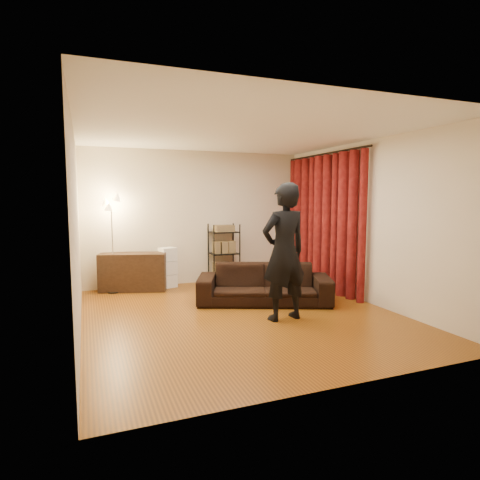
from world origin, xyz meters
name	(u,v)px	position (x,y,z in m)	size (l,w,h in m)	color
floor	(241,315)	(0.00, 0.00, 0.00)	(5.00, 5.00, 0.00)	#8E5012
ceiling	(241,132)	(0.00, 0.00, 2.70)	(5.00, 5.00, 0.00)	white
wall_back	(197,218)	(0.00, 2.50, 1.35)	(5.00, 5.00, 0.00)	beige
wall_front	(343,243)	(0.00, -2.50, 1.35)	(5.00, 5.00, 0.00)	beige
wall_left	(76,230)	(-2.25, 0.00, 1.35)	(5.00, 5.00, 0.00)	beige
wall_right	(366,222)	(2.25, 0.00, 1.35)	(5.00, 5.00, 0.00)	beige
curtain_rod	(325,154)	(2.15, 1.12, 2.58)	(0.04, 0.04, 2.65)	black
curtain	(323,223)	(2.13, 1.12, 1.28)	(0.22, 2.65, 2.55)	maroon
sofa	(264,284)	(0.61, 0.51, 0.32)	(2.19, 0.86, 0.64)	black
person	(284,252)	(0.49, -0.43, 0.98)	(0.72, 0.47, 1.97)	black
media_cabinet	(133,272)	(-1.32, 2.23, 0.36)	(1.23, 0.46, 0.72)	#322013
storage_boxes	(167,268)	(-0.67, 2.25, 0.39)	(0.32, 0.25, 0.79)	white
wire_shelf	(224,253)	(0.51, 2.28, 0.61)	(0.55, 0.39, 1.22)	black
floor_lamp	(112,245)	(-1.69, 2.19, 0.89)	(0.32, 0.32, 1.78)	silver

